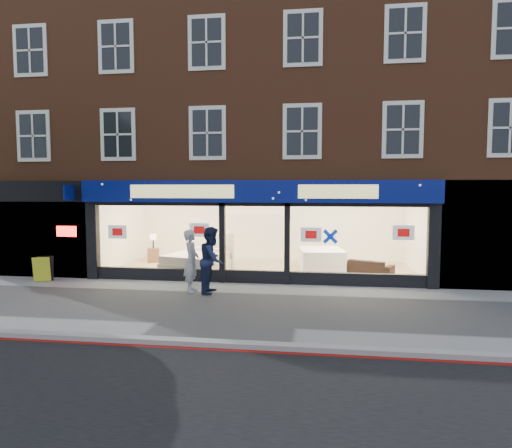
% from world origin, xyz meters
% --- Properties ---
extents(ground, '(120.00, 120.00, 0.00)m').
position_xyz_m(ground, '(0.00, 0.00, 0.00)').
color(ground, gray).
rests_on(ground, ground).
extents(kerb_line, '(60.00, 0.10, 0.01)m').
position_xyz_m(kerb_line, '(0.00, -3.10, 0.01)').
color(kerb_line, '#8C0A07').
rests_on(kerb_line, ground).
extents(kerb_stone, '(60.00, 0.25, 0.12)m').
position_xyz_m(kerb_stone, '(0.00, -2.90, 0.06)').
color(kerb_stone, gray).
rests_on(kerb_stone, ground).
extents(showroom_floor, '(11.00, 4.50, 0.10)m').
position_xyz_m(showroom_floor, '(0.00, 5.25, 0.05)').
color(showroom_floor, tan).
rests_on(showroom_floor, ground).
extents(building, '(19.00, 8.26, 10.30)m').
position_xyz_m(building, '(-0.02, 6.93, 6.67)').
color(building, brown).
rests_on(building, ground).
extents(display_bed, '(2.37, 2.64, 1.26)m').
position_xyz_m(display_bed, '(-2.25, 4.40, 0.45)').
color(display_bed, beige).
rests_on(display_bed, showroom_floor).
extents(bedside_table, '(0.57, 0.57, 0.55)m').
position_xyz_m(bedside_table, '(-4.52, 6.02, 0.38)').
color(bedside_table, brown).
rests_on(bedside_table, showroom_floor).
extents(mattress_stack, '(1.74, 2.08, 0.75)m').
position_xyz_m(mattress_stack, '(2.13, 5.32, 0.47)').
color(mattress_stack, white).
rests_on(mattress_stack, showroom_floor).
extents(sofa, '(1.79, 1.29, 0.49)m').
position_xyz_m(sofa, '(3.75, 4.69, 0.34)').
color(sofa, black).
rests_on(sofa, showroom_floor).
extents(a_board, '(0.62, 0.51, 0.82)m').
position_xyz_m(a_board, '(-6.90, 2.35, 0.41)').
color(a_board, yellow).
rests_on(a_board, ground).
extents(pedestrian_grey, '(0.52, 0.72, 1.84)m').
position_xyz_m(pedestrian_grey, '(-1.66, 1.57, 0.92)').
color(pedestrian_grey, '#ACAFB4').
rests_on(pedestrian_grey, ground).
extents(pedestrian_blue, '(0.75, 0.96, 1.94)m').
position_xyz_m(pedestrian_blue, '(-1.03, 1.54, 0.97)').
color(pedestrian_blue, '#171F41').
rests_on(pedestrian_blue, ground).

